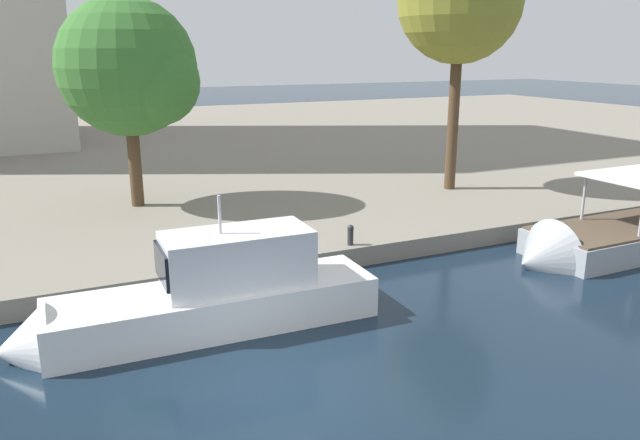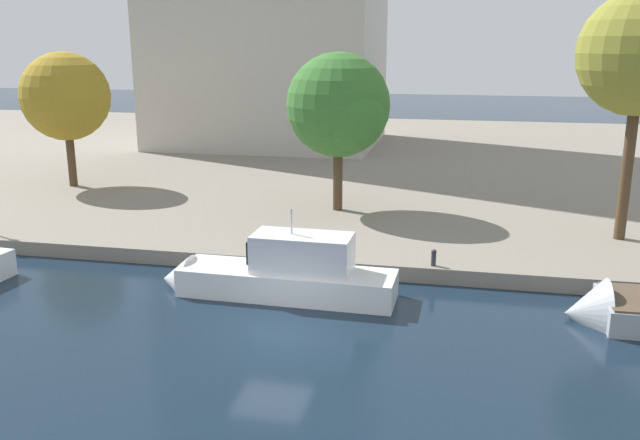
# 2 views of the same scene
# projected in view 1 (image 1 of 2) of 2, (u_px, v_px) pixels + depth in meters

# --- Properties ---
(ground_plane) EXTENTS (220.00, 220.00, 0.00)m
(ground_plane) POSITION_uv_depth(u_px,v_px,m) (280.00, 389.00, 13.22)
(ground_plane) COLOR #142333
(dock_promenade) EXTENTS (120.00, 55.00, 0.67)m
(dock_promenade) POSITION_uv_depth(u_px,v_px,m) (103.00, 150.00, 42.50)
(dock_promenade) COLOR gray
(dock_promenade) RESTS_ON ground_plane
(motor_yacht_1) EXTENTS (9.49, 2.41, 4.29)m
(motor_yacht_1) POSITION_uv_depth(u_px,v_px,m) (199.00, 305.00, 15.89)
(motor_yacht_1) COLOR white
(motor_yacht_1) RESTS_ON ground_plane
(mooring_bollard_0) EXTENTS (0.22, 0.22, 0.71)m
(mooring_bollard_0) POSITION_uv_depth(u_px,v_px,m) (350.00, 234.00, 20.72)
(mooring_bollard_0) COLOR #2D2D33
(mooring_bollard_0) RESTS_ON dock_promenade
(tree_2) EXTENTS (5.53, 5.53, 8.48)m
(tree_2) POSITION_uv_depth(u_px,v_px,m) (133.00, 68.00, 24.56)
(tree_2) COLOR #4C3823
(tree_2) RESTS_ON dock_promenade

